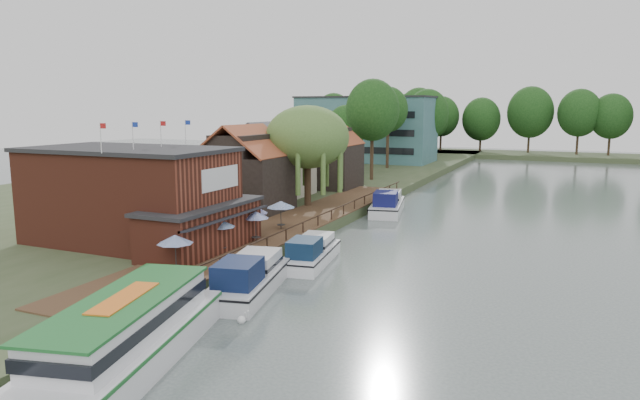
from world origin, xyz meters
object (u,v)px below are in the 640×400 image
at_px(umbrella_3, 256,221).
at_px(tour_boat, 117,338).
at_px(cruiser_1, 311,249).
at_px(swan, 242,319).
at_px(willow, 308,156).
at_px(pub, 150,197).
at_px(umbrella_2, 256,227).
at_px(cottage_b, 267,159).
at_px(umbrella_1, 221,236).
at_px(hotel_block, 366,129).
at_px(umbrella_4, 281,215).
at_px(cruiser_2, 387,201).
at_px(umbrella_0, 176,254).
at_px(cottage_c, 329,154).
at_px(cottage_a, 245,168).
at_px(cruiser_0, 249,273).

relative_size(umbrella_3, tour_boat, 0.16).
height_order(cruiser_1, swan, cruiser_1).
distance_m(willow, cruiser_1, 19.15).
bearing_deg(willow, pub, -99.93).
distance_m(willow, umbrella_2, 17.20).
distance_m(cottage_b, umbrella_1, 27.30).
bearing_deg(cottage_b, umbrella_3, -63.42).
bearing_deg(cruiser_1, hotel_block, 97.41).
bearing_deg(umbrella_4, cruiser_2, 75.83).
height_order(umbrella_0, swan, umbrella_0).
xyz_separation_m(umbrella_3, swan, (7.27, -14.03, -2.07)).
bearing_deg(cottage_b, swan, -63.08).
distance_m(pub, cottage_c, 34.01).
bearing_deg(tour_boat, cruiser_2, 77.51).
bearing_deg(swan, cottage_b, 116.92).
bearing_deg(umbrella_4, hotel_block, 102.98).
bearing_deg(cruiser_2, tour_boat, -100.39).
relative_size(cottage_a, willow, 0.82).
bearing_deg(umbrella_1, umbrella_0, -87.96).
height_order(cottage_b, cruiser_1, cottage_b).
height_order(umbrella_3, umbrella_4, same).
distance_m(umbrella_1, swan, 11.10).
bearing_deg(umbrella_1, hotel_block, 101.31).
bearing_deg(umbrella_0, cottage_b, 108.90).
distance_m(umbrella_4, cruiser_2, 17.09).
height_order(umbrella_0, umbrella_4, same).
xyz_separation_m(cottage_c, swan, (13.07, -42.62, -5.03)).
height_order(hotel_block, cottage_c, hotel_block).
bearing_deg(umbrella_2, hotel_block, 102.42).
bearing_deg(umbrella_4, swan, -68.75).
relative_size(cottage_b, cottage_c, 1.13).
relative_size(cruiser_1, tour_boat, 0.62).
relative_size(cottage_a, umbrella_2, 3.62).
relative_size(cottage_a, umbrella_3, 3.62).
distance_m(cruiser_0, tour_boat, 11.53).
bearing_deg(umbrella_2, umbrella_3, 119.88).
xyz_separation_m(pub, cruiser_2, (10.59, 25.04, -3.38)).
relative_size(cottage_b, willow, 0.92).
bearing_deg(cottage_a, umbrella_3, -54.66).
distance_m(pub, swan, 16.27).
distance_m(hotel_block, umbrella_1, 72.71).
relative_size(hotel_block, willow, 2.44).
distance_m(willow, tour_boat, 36.81).
bearing_deg(cruiser_0, willow, 94.58).
relative_size(cruiser_1, swan, 20.64).
distance_m(umbrella_3, cruiser_1, 6.22).
bearing_deg(umbrella_2, cottage_a, 124.51).
height_order(cottage_a, swan, cottage_a).
distance_m(pub, umbrella_3, 8.28).
bearing_deg(cruiser_2, cottage_c, 128.31).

